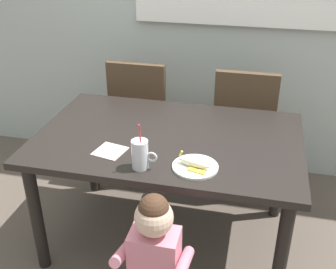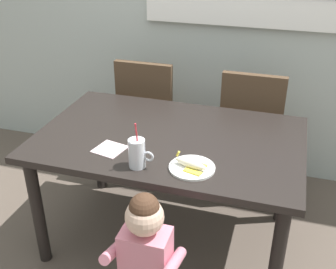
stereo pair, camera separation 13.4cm
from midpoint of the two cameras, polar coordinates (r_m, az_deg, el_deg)
name	(u,v)px [view 1 (the left image)]	position (r m, az deg, el deg)	size (l,w,h in m)	color
ground_plane	(168,237)	(2.78, -1.38, -13.98)	(24.00, 24.00, 0.00)	brown
dining_table	(168,150)	(2.39, -1.56, -2.18)	(1.50, 0.96, 0.75)	black
dining_chair_left	(142,112)	(3.15, -4.87, 3.11)	(0.44, 0.44, 0.96)	#4C3826
dining_chair_right	(244,123)	(3.00, 9.17, 1.57)	(0.44, 0.44, 0.96)	#4C3826
toddler_standing	(154,253)	(1.92, -3.95, -16.01)	(0.33, 0.24, 0.84)	#3F4760
milk_cup	(140,156)	(2.03, -5.73, -2.98)	(0.13, 0.08, 0.25)	silver
snack_plate	(195,167)	(2.05, 1.90, -4.49)	(0.23, 0.23, 0.01)	white
peeled_banana	(195,163)	(2.03, 1.82, -4.01)	(0.18, 0.13, 0.07)	#F4EAC6
paper_napkin	(110,151)	(2.22, -9.70, -2.29)	(0.15, 0.15, 0.00)	silver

